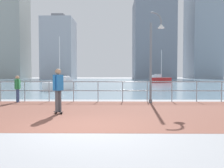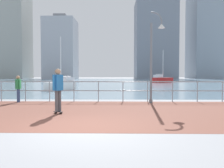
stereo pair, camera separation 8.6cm
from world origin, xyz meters
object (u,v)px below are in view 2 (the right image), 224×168
Objects in this scene: skateboarder at (58,87)px; sailboat_gray at (62,85)px; lamppost at (154,53)px; bystander at (18,87)px; sailboat_red at (162,79)px.

sailboat_gray reaches higher than skateboarder.
bystander is at bearing 177.58° from lamppost.
skateboarder is at bearing -141.84° from lamppost.
sailboat_red reaches higher than sailboat_gray.
bystander is (-7.50, 0.32, -1.84)m from lamppost.
lamppost is 0.91× the size of sailboat_gray.
lamppost is 7.73m from bystander.
sailboat_red is at bearing 65.78° from bystander.
skateboarder is at bearing -48.91° from bystander.
sailboat_gray is at bearing 90.49° from bystander.
lamppost is at bearing 38.16° from skateboarder.
sailboat_red is (7.34, 33.30, -2.06)m from lamppost.
sailboat_gray is (-7.59, 10.42, -2.19)m from lamppost.
skateboarder is at bearing -107.59° from sailboat_red.
sailboat_gray is at bearing -123.11° from sailboat_red.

